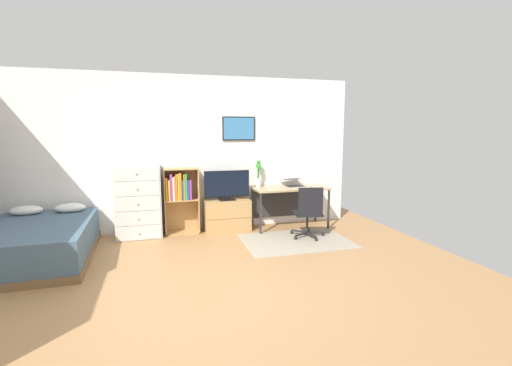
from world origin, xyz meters
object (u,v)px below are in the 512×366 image
bookshelf (180,194)px  computer_mouse (310,186)px  desk (289,194)px  office_chair (309,211)px  bed (37,242)px  television (227,186)px  bamboo_vase (258,173)px  dresser (138,201)px  tv_stand (227,215)px  wine_glass (269,181)px  laptop (293,183)px

bookshelf → computer_mouse: bearing=-4.0°
desk → office_chair: 0.80m
bed → bookshelf: 2.16m
television → bamboo_vase: (0.60, 0.12, 0.18)m
television → office_chair: bearing=-33.1°
dresser → tv_stand: 1.52m
television → bookshelf: bearing=175.3°
bed → bamboo_vase: bearing=12.5°
desk → dresser: bearing=179.9°
television → wine_glass: (0.72, -0.15, 0.07)m
office_chair → bookshelf: bearing=167.2°
laptop → bamboo_vase: (-0.65, 0.08, 0.19)m
desk → computer_mouse: bearing=-14.2°
bed → bamboo_vase: size_ratio=4.11×
dresser → wine_glass: bearing=-4.1°
bookshelf → office_chair: (2.01, -0.85, -0.23)m
office_chair → laptop: (0.05, 0.82, 0.34)m
bed → television: 2.91m
bed → bamboo_vase: (3.36, 0.87, 0.73)m
bookshelf → tv_stand: (0.80, -0.04, -0.41)m
laptop → television: bearing=176.6°
bookshelf → laptop: bearing=-0.8°
desk → bed: bearing=-169.0°
laptop → wine_glass: 0.56m
bed → dresser: (1.28, 0.76, 0.35)m
desk → office_chair: size_ratio=1.56×
bed → tv_stand: (2.76, 0.78, 0.01)m
dresser → tv_stand: dresser is taller
dresser → bed: bearing=-149.2°
tv_stand → bed: bearing=-164.2°
office_chair → computer_mouse: bearing=74.7°
tv_stand → computer_mouse: size_ratio=7.69×
tv_stand → office_chair: 1.46m
bed → bookshelf: bookshelf is taller
bookshelf → bamboo_vase: bamboo_vase is taller
dresser → computer_mouse: bearing=-2.0°
laptop → bamboo_vase: bearing=167.7°
wine_glass → bamboo_vase: bearing=113.9°
dresser → tv_stand: size_ratio=1.51×
television → laptop: bearing=1.7°
desk → bamboo_vase: (-0.54, 0.12, 0.39)m
bed → desk: desk is taller
dresser → bookshelf: bearing=5.0°
dresser → bookshelf: size_ratio=1.08×
wine_glass → laptop: bearing=19.7°
bed → wine_glass: size_ratio=11.12×
bamboo_vase → bed: bearing=-165.4°
desk → bookshelf: bearing=178.1°
television → desk: 1.16m
computer_mouse → desk: bearing=165.8°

